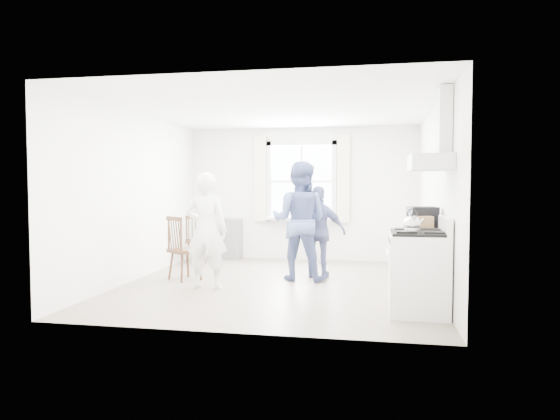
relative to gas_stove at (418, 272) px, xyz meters
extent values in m
cube|color=gray|center=(-1.91, 1.35, -0.49)|extent=(4.62, 5.12, 0.02)
cube|color=white|center=(-1.91, 3.87, 0.82)|extent=(4.62, 0.04, 2.64)
cube|color=white|center=(-1.91, -1.17, 0.82)|extent=(4.62, 0.04, 2.64)
cube|color=white|center=(-4.18, 1.35, 0.82)|extent=(0.04, 5.12, 2.64)
cube|color=white|center=(0.36, 1.35, 0.82)|extent=(0.04, 5.12, 2.64)
cube|color=white|center=(-1.91, 1.35, 2.13)|extent=(4.62, 5.12, 0.02)
cube|color=white|center=(-1.91, 3.83, 1.07)|extent=(1.20, 0.02, 1.40)
cube|color=silver|center=(-1.91, 3.80, 1.81)|extent=(1.38, 0.09, 0.09)
cube|color=silver|center=(-1.91, 3.80, 0.32)|extent=(1.38, 0.09, 0.09)
cube|color=silver|center=(-2.56, 3.80, 1.07)|extent=(0.09, 0.09, 1.58)
cube|color=silver|center=(-1.27, 3.80, 1.07)|extent=(0.09, 0.09, 1.58)
cube|color=silver|center=(-1.91, 3.73, 0.34)|extent=(1.38, 0.24, 0.06)
cube|color=white|center=(-2.73, 3.79, 1.12)|extent=(0.24, 0.05, 1.70)
cube|color=white|center=(-1.09, 3.79, 1.12)|extent=(0.24, 0.05, 1.70)
cube|color=silver|center=(0.11, 0.00, 1.26)|extent=(0.45, 0.76, 0.18)
cube|color=silver|center=(0.26, 0.00, 1.73)|extent=(0.14, 0.30, 0.76)
cube|color=gray|center=(-3.31, 3.68, -0.08)|extent=(0.40, 0.30, 0.80)
cube|color=white|center=(-0.01, 0.00, -0.02)|extent=(0.65, 0.76, 0.92)
cube|color=black|center=(-0.01, 0.00, 0.45)|extent=(0.61, 0.72, 0.03)
cube|color=white|center=(0.29, 0.00, 0.54)|extent=(0.06, 0.76, 0.20)
cylinder|color=silver|center=(-0.35, 0.00, 0.22)|extent=(0.02, 0.61, 0.02)
sphere|color=silver|center=(-0.09, -0.11, 0.56)|extent=(0.19, 0.19, 0.19)
cylinder|color=silver|center=(-0.09, -0.11, 0.51)|extent=(0.17, 0.17, 0.04)
torus|color=black|center=(-0.09, -0.11, 0.68)|extent=(0.12, 0.03, 0.12)
cube|color=silver|center=(0.07, 0.70, -0.03)|extent=(0.50, 0.55, 0.90)
cube|color=black|center=(0.10, 0.67, 0.50)|extent=(0.40, 0.37, 0.16)
cube|color=black|center=(0.10, 0.67, 0.65)|extent=(0.40, 0.37, 0.14)
cube|color=#A17B4E|center=(0.04, 0.49, 0.51)|extent=(0.34, 0.27, 0.20)
cube|color=#3F2514|center=(-3.81, 3.02, -0.07)|extent=(0.49, 0.48, 0.05)
cube|color=#3F2514|center=(-3.75, 2.86, 0.18)|extent=(0.37, 0.18, 0.50)
cylinder|color=#3F2514|center=(-3.81, 3.02, -0.28)|extent=(0.03, 0.03, 0.40)
cube|color=#3F2514|center=(-3.40, 1.41, -0.03)|extent=(0.59, 0.58, 0.05)
cube|color=#3F2514|center=(-3.51, 1.26, 0.25)|extent=(0.36, 0.29, 0.55)
cylinder|color=#3F2514|center=(-3.40, 1.41, -0.27)|extent=(0.04, 0.04, 0.44)
imported|color=white|center=(-2.86, 0.87, 0.35)|extent=(0.65, 0.65, 1.67)
imported|color=#4B5A8C|center=(-1.64, 1.74, 0.44)|extent=(0.98, 0.98, 1.84)
imported|color=navy|center=(-1.37, 1.98, 0.25)|extent=(0.96, 0.96, 1.46)
imported|color=#316E31|center=(-1.75, 3.71, 0.54)|extent=(0.22, 0.22, 0.35)
camera|label=1|loc=(-0.53, -5.91, 1.01)|focal=32.00mm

